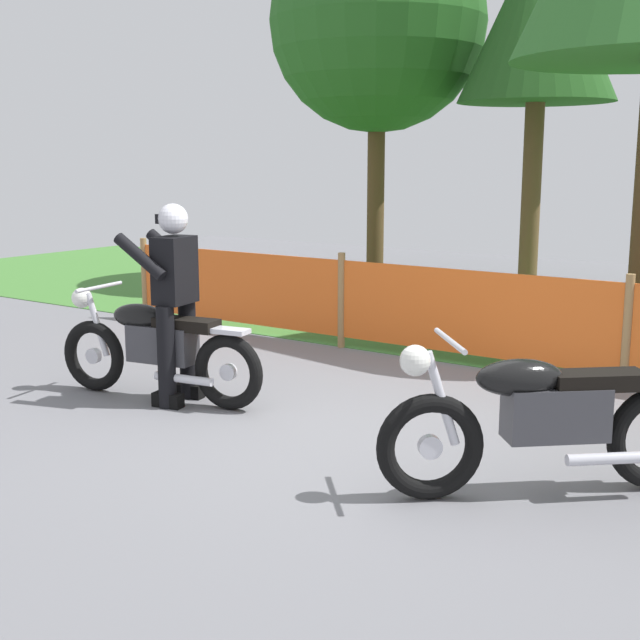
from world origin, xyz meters
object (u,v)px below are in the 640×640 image
object	(u,v)px
motorcycle_lead	(156,347)
traffic_cone	(161,332)
motorcycle_trailing	(545,418)
rider_lead	(174,296)

from	to	relation	value
motorcycle_lead	traffic_cone	bearing A→B (deg)	-56.02
motorcycle_lead	motorcycle_trailing	world-z (taller)	motorcycle_trailing
traffic_cone	motorcycle_lead	bearing A→B (deg)	-46.32
rider_lead	motorcycle_trailing	bearing A→B (deg)	167.03
motorcycle_lead	motorcycle_trailing	xyz separation A→B (m)	(3.48, -0.15, 0.02)
motorcycle_trailing	rider_lead	world-z (taller)	rider_lead
motorcycle_trailing	rider_lead	xyz separation A→B (m)	(-3.28, 0.19, 0.43)
motorcycle_lead	motorcycle_trailing	size ratio (longest dim) A/B	1.21
motorcycle_lead	traffic_cone	size ratio (longest dim) A/B	3.82
rider_lead	traffic_cone	size ratio (longest dim) A/B	3.19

